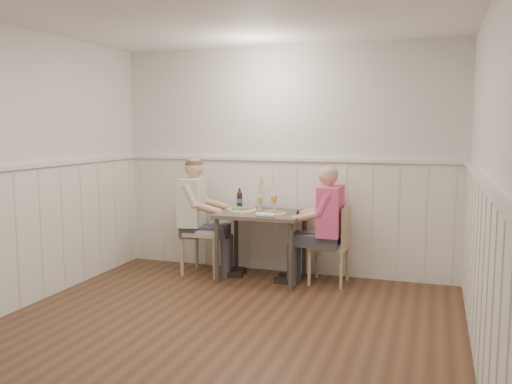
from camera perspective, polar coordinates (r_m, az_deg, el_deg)
ground_plane at (r=4.46m, az=-5.06°, el=-15.39°), size 4.50×4.50×0.00m
room_shell at (r=4.13m, az=-5.29°, el=4.50°), size 4.04×4.54×2.60m
wainscot at (r=4.87m, az=-1.92°, el=-4.97°), size 4.00×4.49×1.34m
dining_table at (r=5.99m, az=0.61°, el=-3.11°), size 0.93×0.70×0.75m
chair_right at (r=5.90m, az=8.19°, el=-5.20°), size 0.42×0.42×0.85m
chair_left at (r=6.30m, az=-5.91°, el=-3.68°), size 0.47×0.47×0.99m
man_in_pink at (r=5.82m, az=7.41°, el=-4.46°), size 0.60×0.42×1.31m
diner_cream at (r=6.27m, az=-6.34°, el=-3.44°), size 0.68×0.47×1.36m
plate_man at (r=5.85m, az=1.82°, el=-2.15°), size 0.26×0.26×0.06m
plate_diner at (r=6.06m, az=-1.57°, el=-1.80°), size 0.31×0.31×0.08m
beer_glass_a at (r=6.10m, az=1.88°, el=-0.77°), size 0.08×0.08×0.19m
beer_glass_b at (r=6.17m, az=0.42°, el=-0.86°), size 0.07×0.07×0.16m
beer_bottle at (r=6.25m, az=-1.74°, el=-0.79°), size 0.07×0.07×0.24m
rolled_napkin at (r=5.66m, az=1.02°, el=-2.43°), size 0.21×0.05×0.05m
grass_vase at (r=6.22m, az=0.32°, el=-0.19°), size 0.04×0.04×0.39m
gingham_mat at (r=6.27m, az=-1.57°, el=-1.71°), size 0.35×0.30×0.01m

